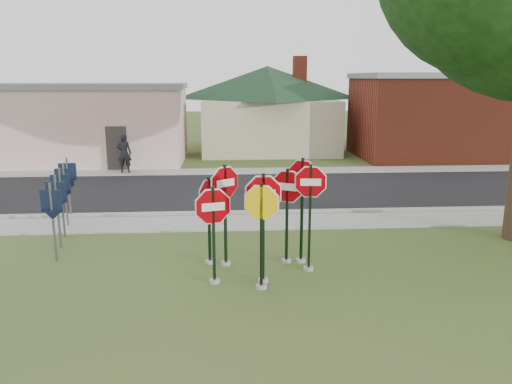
{
  "coord_description": "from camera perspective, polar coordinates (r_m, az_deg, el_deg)",
  "views": [
    {
      "loc": [
        -0.78,
        -9.59,
        4.48
      ],
      "look_at": [
        -0.02,
        2.0,
        1.82
      ],
      "focal_mm": 35.0,
      "sensor_mm": 36.0,
      "label": 1
    }
  ],
  "objects": [
    {
      "name": "ground",
      "position": [
        10.62,
        0.84,
        -12.06
      ],
      "size": [
        120.0,
        120.0,
        0.0
      ],
      "primitive_type": "plane",
      "color": "#375821",
      "rests_on": "ground"
    },
    {
      "name": "sidewalk_near",
      "position": [
        15.76,
        -0.75,
        -3.5
      ],
      "size": [
        60.0,
        1.6,
        0.06
      ],
      "primitive_type": "cube",
      "color": "gray",
      "rests_on": "ground"
    },
    {
      "name": "road",
      "position": [
        20.11,
        -1.42,
        0.09
      ],
      "size": [
        60.0,
        7.0,
        0.04
      ],
      "primitive_type": "cube",
      "color": "black",
      "rests_on": "ground"
    },
    {
      "name": "sidewalk_far",
      "position": [
        24.32,
        -1.83,
        2.36
      ],
      "size": [
        60.0,
        1.6,
        0.06
      ],
      "primitive_type": "cube",
      "color": "gray",
      "rests_on": "ground"
    },
    {
      "name": "curb",
      "position": [
        16.71,
        -0.93,
        -2.4
      ],
      "size": [
        60.0,
        0.2,
        0.14
      ],
      "primitive_type": "cube",
      "color": "gray",
      "rests_on": "ground"
    },
    {
      "name": "stop_sign_center",
      "position": [
        10.87,
        0.84,
        -2.31
      ],
      "size": [
        1.12,
        0.24,
        2.6
      ],
      "color": "gray",
      "rests_on": "ground"
    },
    {
      "name": "stop_sign_yellow",
      "position": [
        10.57,
        0.63,
        -3.49
      ],
      "size": [
        1.02,
        0.31,
        2.45
      ],
      "color": "gray",
      "rests_on": "ground"
    },
    {
      "name": "stop_sign_left",
      "position": [
        10.92,
        -4.89,
        -3.45
      ],
      "size": [
        1.08,
        0.28,
        2.32
      ],
      "color": "gray",
      "rests_on": "ground"
    },
    {
      "name": "stop_sign_right",
      "position": [
        11.62,
        6.2,
        -1.26
      ],
      "size": [
        1.02,
        0.24,
        2.67
      ],
      "color": "gray",
      "rests_on": "ground"
    },
    {
      "name": "stop_sign_back_right",
      "position": [
        12.1,
        3.58,
        -1.19
      ],
      "size": [
        0.99,
        0.52,
        2.49
      ],
      "color": "gray",
      "rests_on": "ground"
    },
    {
      "name": "stop_sign_back_left",
      "position": [
        11.91,
        -3.55,
        -0.98
      ],
      "size": [
        0.89,
        0.66,
        2.61
      ],
      "color": "gray",
      "rests_on": "ground"
    },
    {
      "name": "stop_sign_far_right",
      "position": [
        12.11,
        5.3,
        -0.24
      ],
      "size": [
        0.86,
        0.79,
        2.75
      ],
      "color": "gray",
      "rests_on": "ground"
    },
    {
      "name": "stop_sign_far_left",
      "position": [
        12.12,
        -5.4,
        -2.05
      ],
      "size": [
        0.58,
        0.84,
        2.27
      ],
      "color": "gray",
      "rests_on": "ground"
    },
    {
      "name": "route_sign_row",
      "position": [
        15.19,
        -21.35,
        -0.38
      ],
      "size": [
        1.43,
        4.63,
        2.0
      ],
      "color": "#59595E",
      "rests_on": "ground"
    },
    {
      "name": "building_stucco",
      "position": [
        28.88,
        -20.43,
        7.48
      ],
      "size": [
        12.2,
        6.2,
        4.2
      ],
      "color": "silver",
      "rests_on": "ground"
    },
    {
      "name": "building_house",
      "position": [
        31.73,
        1.33,
        11.41
      ],
      "size": [
        11.6,
        11.6,
        6.2
      ],
      "color": "#B7A891",
      "rests_on": "ground"
    },
    {
      "name": "building_brick",
      "position": [
        30.93,
        20.91,
        8.23
      ],
      "size": [
        10.2,
        6.2,
        4.75
      ],
      "color": "maroon",
      "rests_on": "ground"
    },
    {
      "name": "pedestrian",
      "position": [
        24.56,
        -14.83,
        4.3
      ],
      "size": [
        0.68,
        0.45,
        1.85
      ],
      "primitive_type": "imported",
      "rotation": [
        0.0,
        0.0,
        3.15
      ],
      "color": "black",
      "rests_on": "sidewalk_far"
    }
  ]
}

